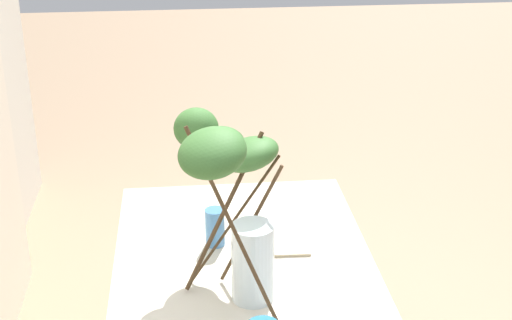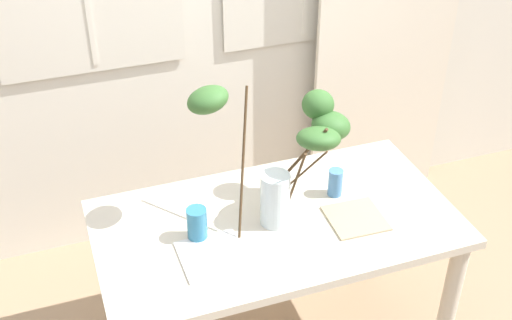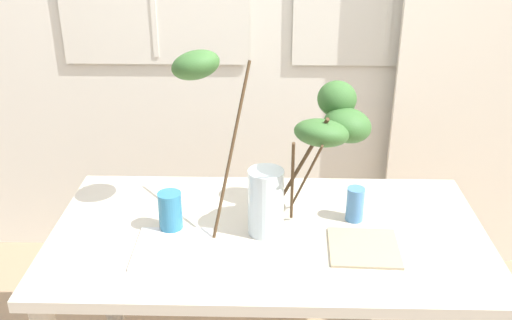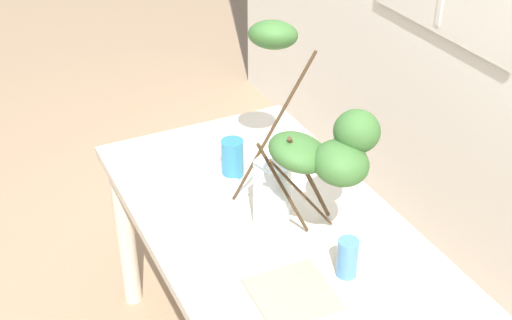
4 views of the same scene
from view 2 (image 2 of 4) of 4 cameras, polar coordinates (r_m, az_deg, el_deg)
curtain_sheer_side at (r=3.52m, az=11.54°, el=12.90°), size 0.79×0.03×2.33m
dining_table at (r=2.71m, az=1.72°, el=-7.06°), size 1.43×0.77×0.73m
vase_with_branches at (r=2.50m, az=2.96°, el=1.34°), size 0.69×0.33×0.60m
drinking_glass_blue_left at (r=2.52m, az=-5.12°, el=-5.45°), size 0.08×0.08×0.14m
drinking_glass_blue_right at (r=2.75m, az=6.85°, el=-1.94°), size 0.06×0.06×0.12m
plate_square_left at (r=2.47m, az=-3.79°, el=-8.21°), size 0.24×0.24×0.01m
plate_square_right at (r=2.66m, az=8.57°, el=-4.97°), size 0.23×0.23×0.01m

